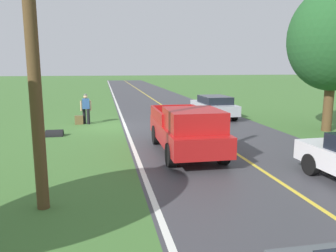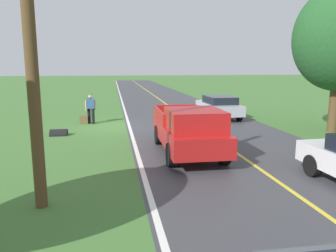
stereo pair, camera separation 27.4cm
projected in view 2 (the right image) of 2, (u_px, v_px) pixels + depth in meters
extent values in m
plane|color=#427033|center=(115.00, 126.00, 18.29)|extent=(200.00, 200.00, 0.00)
cube|color=#3D3D42|center=(195.00, 124.00, 19.04)|extent=(7.91, 120.00, 0.00)
cube|color=silver|center=(129.00, 126.00, 18.42)|extent=(0.16, 117.60, 0.00)
cube|color=gold|center=(195.00, 124.00, 19.04)|extent=(0.14, 117.60, 0.00)
cylinder|color=black|center=(93.00, 116.00, 19.00)|extent=(0.18, 0.18, 0.88)
cylinder|color=black|center=(89.00, 116.00, 19.17)|extent=(0.18, 0.18, 0.88)
cube|color=#335999|center=(91.00, 103.00, 18.95)|extent=(0.42, 0.29, 0.58)
sphere|color=tan|center=(90.00, 96.00, 18.88)|extent=(0.23, 0.23, 0.23)
sphere|color=#4C564C|center=(90.00, 95.00, 18.87)|extent=(0.20, 0.20, 0.20)
cube|color=#234C2D|center=(90.00, 103.00, 19.14)|extent=(0.34, 0.23, 0.44)
cylinder|color=tan|center=(95.00, 105.00, 19.02)|extent=(0.10, 0.10, 0.58)
cylinder|color=tan|center=(86.00, 106.00, 18.89)|extent=(0.10, 0.10, 0.58)
cube|color=brown|center=(84.00, 120.00, 18.97)|extent=(0.48, 0.24, 0.51)
cube|color=#B21919|center=(187.00, 133.00, 12.65)|extent=(2.06, 5.42, 0.70)
cube|color=#B21919|center=(195.00, 120.00, 11.37)|extent=(1.86, 2.18, 0.72)
cube|color=black|center=(195.00, 118.00, 11.35)|extent=(1.69, 1.31, 0.43)
cube|color=#B21919|center=(204.00, 114.00, 13.74)|extent=(0.13, 3.02, 0.45)
cube|color=#B21919|center=(159.00, 115.00, 13.45)|extent=(0.13, 3.02, 0.45)
cube|color=#B21919|center=(175.00, 110.00, 15.06)|extent=(1.84, 0.12, 0.45)
cylinder|color=black|center=(224.00, 153.00, 11.15)|extent=(0.31, 0.80, 0.80)
cylinder|color=black|center=(172.00, 155.00, 10.87)|extent=(0.31, 0.80, 0.80)
cylinder|color=black|center=(200.00, 133.00, 14.35)|extent=(0.31, 0.80, 0.80)
cylinder|color=black|center=(159.00, 135.00, 14.08)|extent=(0.31, 0.80, 0.80)
cylinder|color=brown|center=(334.00, 105.00, 16.51)|extent=(0.48, 0.48, 2.73)
cube|color=#B2B7C1|center=(219.00, 108.00, 21.24)|extent=(1.93, 4.43, 0.62)
cube|color=black|center=(220.00, 100.00, 20.95)|extent=(1.67, 2.41, 0.46)
cylinder|color=black|center=(200.00, 110.00, 22.49)|extent=(0.25, 0.66, 0.66)
cylinder|color=black|center=(223.00, 109.00, 22.80)|extent=(0.25, 0.66, 0.66)
cylinder|color=black|center=(213.00, 116.00, 19.79)|extent=(0.25, 0.66, 0.66)
cylinder|color=black|center=(239.00, 115.00, 20.09)|extent=(0.25, 0.66, 0.66)
cylinder|color=black|center=(313.00, 166.00, 9.95)|extent=(0.26, 0.67, 0.66)
cylinder|color=brown|center=(30.00, 44.00, 7.17)|extent=(0.28, 0.28, 7.51)
cylinder|color=black|center=(59.00, 135.00, 15.90)|extent=(0.80, 0.60, 0.60)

